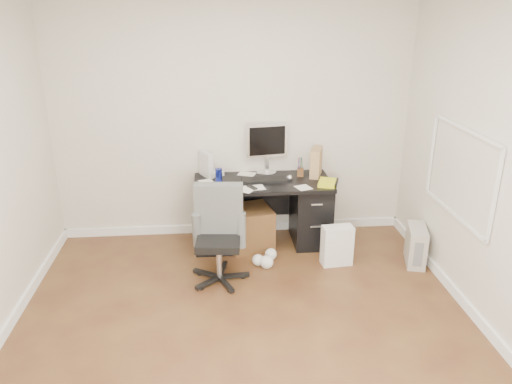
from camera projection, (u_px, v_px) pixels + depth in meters
ground at (246, 332)px, 4.18m from camera, size 4.00×4.00×0.00m
room_shell at (249, 139)px, 3.62m from camera, size 4.02×4.02×2.71m
desk at (262, 210)px, 5.60m from camera, size 1.50×0.70×0.75m
loose_papers at (245, 183)px, 5.41m from camera, size 1.10×0.60×0.00m
lcd_monitor at (267, 149)px, 5.62m from camera, size 0.50×0.34×0.59m
keyboard at (264, 180)px, 5.48m from camera, size 0.49×0.17×0.03m
computer_mouse at (290, 178)px, 5.48m from camera, size 0.07×0.07×0.07m
travel_mug at (219, 176)px, 5.38m from camera, size 0.08×0.08×0.17m
white_binder at (206, 164)px, 5.58m from camera, size 0.22×0.27×0.28m
magazine_file at (316, 162)px, 5.59m from camera, size 0.22×0.30×0.32m
pen_cup at (301, 167)px, 5.60m from camera, size 0.10×0.10×0.21m
yellow_book at (328, 183)px, 5.36m from camera, size 0.26×0.30×0.04m
paper_remote at (254, 187)px, 5.27m from camera, size 0.26×0.22×0.02m
office_chair at (218, 236)px, 4.79m from camera, size 0.59×0.59×0.96m
pc_tower at (416, 245)px, 5.23m from camera, size 0.28×0.44×0.40m
shopping_bag at (337, 245)px, 5.20m from camera, size 0.34×0.25×0.43m
wicker_basket at (250, 227)px, 5.58m from camera, size 0.55×0.55×0.46m
desk_printer at (226, 230)px, 5.84m from camera, size 0.37×0.34×0.18m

